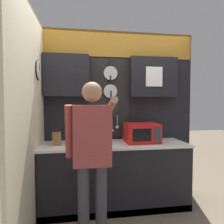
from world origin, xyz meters
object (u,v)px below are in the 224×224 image
Objects in this scene: utensil_crock at (72,138)px; person at (92,148)px; microwave at (141,133)px; knife_block at (57,138)px.

person is at bearing -71.52° from utensil_crock.
knife_block is at bearing 179.97° from microwave.
knife_block is 0.83m from person.
utensil_crock is at bearing 108.48° from person.
microwave is 1.69× the size of utensil_crock.
microwave is 0.97m from utensil_crock.
person reaches higher than knife_block.
person is at bearing -136.44° from microwave.
utensil_crock reaches higher than knife_block.
person is at bearing -58.07° from knife_block.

